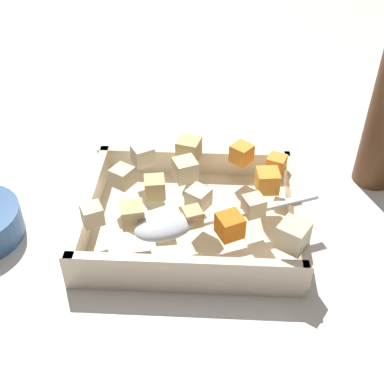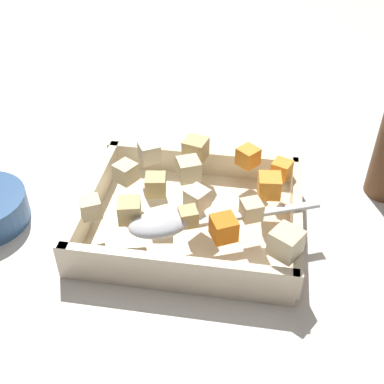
% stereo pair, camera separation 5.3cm
% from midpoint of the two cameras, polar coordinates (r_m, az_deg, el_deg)
% --- Properties ---
extents(ground_plane, '(4.00, 4.00, 0.00)m').
position_cam_midpoint_polar(ground_plane, '(0.68, 1.71, -5.04)').
color(ground_plane, beige).
extents(baking_dish, '(0.29, 0.23, 0.05)m').
position_cam_midpoint_polar(baking_dish, '(0.68, 2.24, -3.19)').
color(baking_dish, beige).
rests_on(baking_dish, ground_plane).
extents(carrot_chunk_corner_ne, '(0.04, 0.04, 0.03)m').
position_cam_midpoint_polar(carrot_chunk_corner_ne, '(0.71, 8.60, 4.00)').
color(carrot_chunk_corner_ne, orange).
rests_on(carrot_chunk_corner_ne, baking_dish).
extents(carrot_chunk_near_spoon, '(0.03, 0.03, 0.03)m').
position_cam_midpoint_polar(carrot_chunk_near_spoon, '(0.66, 11.19, 0.65)').
color(carrot_chunk_near_spoon, orange).
rests_on(carrot_chunk_near_spoon, baking_dish).
extents(carrot_chunk_heap_side, '(0.04, 0.04, 0.03)m').
position_cam_midpoint_polar(carrot_chunk_heap_side, '(0.59, 6.25, -4.25)').
color(carrot_chunk_heap_side, orange).
rests_on(carrot_chunk_heap_side, baking_dish).
extents(carrot_chunk_mid_left, '(0.03, 0.03, 0.02)m').
position_cam_midpoint_polar(carrot_chunk_mid_left, '(0.70, 12.46, 2.50)').
color(carrot_chunk_mid_left, orange).
rests_on(carrot_chunk_mid_left, baking_dish).
extents(potato_chunk_near_right, '(0.03, 0.03, 0.03)m').
position_cam_midpoint_polar(potato_chunk_near_right, '(0.65, -1.90, 0.78)').
color(potato_chunk_near_right, tan).
rests_on(potato_chunk_near_right, baking_dish).
extents(potato_chunk_corner_sw, '(0.04, 0.04, 0.03)m').
position_cam_midpoint_polar(potato_chunk_corner_sw, '(0.58, 13.38, -5.79)').
color(potato_chunk_corner_sw, beige).
rests_on(potato_chunk_corner_sw, baking_dish).
extents(potato_chunk_heap_top, '(0.04, 0.04, 0.03)m').
position_cam_midpoint_polar(potato_chunk_heap_top, '(0.68, 1.84, 2.58)').
color(potato_chunk_heap_top, beige).
rests_on(potato_chunk_heap_top, baking_dish).
extents(potato_chunk_far_right, '(0.03, 0.03, 0.03)m').
position_cam_midpoint_polar(potato_chunk_far_right, '(0.61, -4.80, -2.22)').
color(potato_chunk_far_right, tan).
rests_on(potato_chunk_far_right, baking_dish).
extents(potato_chunk_mid_right, '(0.03, 0.03, 0.02)m').
position_cam_midpoint_polar(potato_chunk_mid_right, '(0.61, 2.05, -2.94)').
color(potato_chunk_mid_right, tan).
rests_on(potato_chunk_mid_right, baking_dish).
extents(potato_chunk_corner_se, '(0.04, 0.04, 0.03)m').
position_cam_midpoint_polar(potato_chunk_corner_se, '(0.68, -5.43, 2.21)').
color(potato_chunk_corner_se, beige).
rests_on(potato_chunk_corner_se, baking_dish).
extents(potato_chunk_far_left, '(0.03, 0.03, 0.02)m').
position_cam_midpoint_polar(potato_chunk_far_left, '(0.63, -9.27, -1.85)').
color(potato_chunk_far_left, beige).
rests_on(potato_chunk_far_left, baking_dish).
extents(potato_chunk_corner_nw, '(0.04, 0.04, 0.03)m').
position_cam_midpoint_polar(potato_chunk_corner_nw, '(0.72, 2.54, 4.91)').
color(potato_chunk_corner_nw, tan).
rests_on(potato_chunk_corner_nw, baking_dish).
extents(potato_chunk_front_center, '(0.03, 0.03, 0.02)m').
position_cam_midpoint_polar(potato_chunk_front_center, '(0.62, 9.29, -2.11)').
color(potato_chunk_front_center, beige).
rests_on(potato_chunk_front_center, baking_dish).
extents(parsnip_chunk_back_center, '(0.04, 0.04, 0.03)m').
position_cam_midpoint_polar(parsnip_chunk_back_center, '(0.63, 3.05, -0.58)').
color(parsnip_chunk_back_center, beige).
rests_on(parsnip_chunk_back_center, baking_dish).
extents(parsnip_chunk_rim_edge, '(0.04, 0.04, 0.03)m').
position_cam_midpoint_polar(parsnip_chunk_rim_edge, '(0.71, -2.84, 4.55)').
color(parsnip_chunk_rim_edge, beige).
rests_on(parsnip_chunk_rim_edge, baking_dish).
extents(serving_spoon, '(0.24, 0.12, 0.02)m').
position_cam_midpoint_polar(serving_spoon, '(0.60, -0.04, -3.71)').
color(serving_spoon, silver).
rests_on(serving_spoon, baking_dish).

